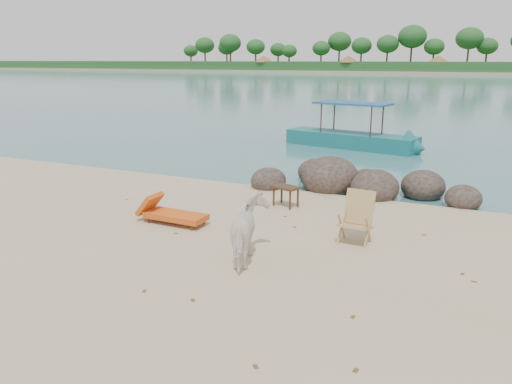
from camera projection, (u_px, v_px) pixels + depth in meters
water at (465, 81)px, 88.03m from camera, size 400.00×400.00×0.00m
far_shore at (478, 71)px, 158.22m from camera, size 420.00×90.00×1.40m
far_scenery at (475, 62)px, 128.18m from camera, size 420.00×18.00×9.50m
boulders at (353, 182)px, 14.59m from camera, size 6.40×2.88×1.26m
cow at (250, 232)px, 9.27m from camera, size 1.13×1.60×1.23m
side_table at (286, 198)px, 12.88m from camera, size 0.77×0.61×0.54m
lounge_chair at (176, 213)px, 11.54m from camera, size 1.85×0.69×0.55m
deck_chair at (355, 220)px, 10.26m from camera, size 0.73×0.79×1.06m
boat_near at (352, 110)px, 21.67m from camera, size 6.69×2.67×3.18m
dead_leaves at (265, 284)px, 8.52m from camera, size 8.92×7.14×0.00m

